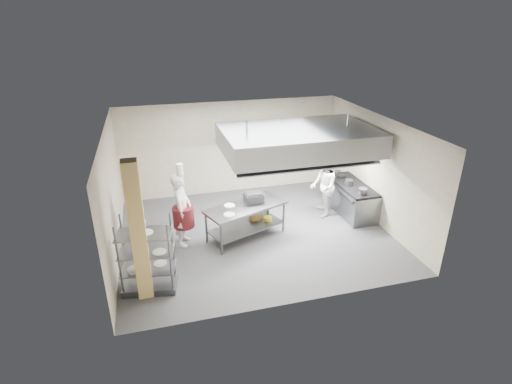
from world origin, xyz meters
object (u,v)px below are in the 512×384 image
object	(u,v)px
island	(246,221)
griddle	(254,198)
chef_head	(182,210)
chef_plating	(136,220)
chef_line	(323,186)
stockpot	(349,182)
pass_rack	(147,255)
cooking_range	(350,199)

from	to	relation	value
island	griddle	distance (m)	0.66
chef_head	chef_plating	world-z (taller)	chef_head
chef_line	stockpot	distance (m)	0.78
pass_rack	chef_plating	size ratio (longest dim) A/B	0.87
island	pass_rack	distance (m)	3.00
chef_line	griddle	distance (m)	2.25
island	chef_head	xyz separation A→B (m)	(-1.62, 0.11, 0.50)
island	pass_rack	bearing A→B (deg)	-169.06
griddle	cooking_range	bearing A→B (deg)	3.59
chef_plating	griddle	xyz separation A→B (m)	(2.99, 0.35, 0.07)
chef_head	griddle	world-z (taller)	chef_head
pass_rack	griddle	xyz separation A→B (m)	(2.79, 1.79, 0.19)
cooking_range	griddle	distance (m)	3.18
cooking_range	stockpot	xyz separation A→B (m)	(-0.13, -0.04, 0.56)
island	griddle	xyz separation A→B (m)	(0.27, 0.20, 0.57)
pass_rack	griddle	distance (m)	3.32
island	chef_plating	xyz separation A→B (m)	(-2.72, -0.15, 0.50)
chef_head	island	bearing A→B (deg)	-78.47
chef_plating	griddle	world-z (taller)	chef_plating
island	chef_head	bearing A→B (deg)	155.06
island	cooking_range	world-z (taller)	island
chef_plating	griddle	bearing A→B (deg)	104.37
island	chef_plating	bearing A→B (deg)	162.03
island	chef_head	size ratio (longest dim) A/B	1.11
cooking_range	stockpot	bearing A→B (deg)	-163.38
chef_head	chef_line	distance (m)	4.13
pass_rack	chef_head	xyz separation A→B (m)	(0.90, 1.69, 0.12)
stockpot	griddle	bearing A→B (deg)	-172.66
cooking_range	chef_head	distance (m)	5.04
island	stockpot	bearing A→B (deg)	-10.97
pass_rack	chef_plating	distance (m)	1.45
chef_plating	stockpot	xyz separation A→B (m)	(5.95, 0.74, 0.02)
chef_head	stockpot	distance (m)	4.88
stockpot	island	bearing A→B (deg)	-169.77
chef_line	chef_plating	size ratio (longest dim) A/B	0.95
chef_line	griddle	size ratio (longest dim) A/B	3.85
griddle	stockpot	size ratio (longest dim) A/B	2.08
island	pass_rack	size ratio (longest dim) A/B	1.27
island	chef_line	size ratio (longest dim) A/B	1.17
chef_head	chef_plating	xyz separation A→B (m)	(-1.10, -0.26, -0.00)
chef_plating	cooking_range	bearing A→B (deg)	104.86
cooking_range	island	bearing A→B (deg)	-169.52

